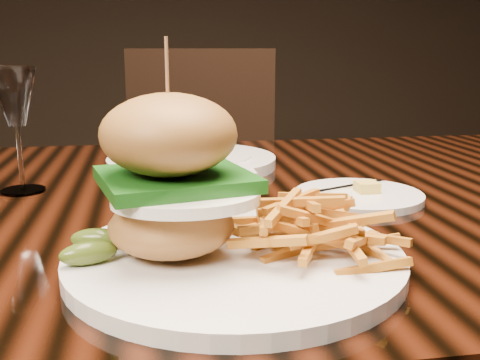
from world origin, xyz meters
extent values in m
cube|color=black|center=(0.00, 0.00, 0.73)|extent=(1.60, 0.90, 0.04)
cylinder|color=silver|center=(-0.04, -0.27, 0.76)|extent=(0.31, 0.31, 0.01)
ellipsoid|color=olive|center=(-0.10, -0.27, 0.79)|extent=(0.11, 0.11, 0.05)
ellipsoid|color=white|center=(-0.09, -0.28, 0.82)|extent=(0.13, 0.10, 0.01)
ellipsoid|color=orange|center=(-0.06, -0.29, 0.83)|extent=(0.03, 0.03, 0.01)
cube|color=#1D6218|center=(-0.10, -0.27, 0.83)|extent=(0.15, 0.15, 0.01)
ellipsoid|color=brown|center=(-0.10, -0.27, 0.88)|extent=(0.12, 0.12, 0.07)
cylinder|color=#966A46|center=(-0.10, -0.27, 0.91)|extent=(0.00, 0.00, 0.09)
ellipsoid|color=#314713|center=(-0.17, -0.28, 0.78)|extent=(0.05, 0.03, 0.02)
ellipsoid|color=#314713|center=(-0.17, -0.25, 0.78)|extent=(0.05, 0.03, 0.02)
cylinder|color=silver|center=(0.16, -0.06, 0.76)|extent=(0.17, 0.17, 0.01)
cube|color=gold|center=(0.17, -0.06, 0.77)|extent=(0.03, 0.03, 0.01)
cube|color=silver|center=(0.15, -0.04, 0.76)|extent=(0.14, 0.07, 0.00)
cube|color=silver|center=(-0.01, 0.01, 0.77)|extent=(0.08, 0.08, 0.03)
cylinder|color=white|center=(-0.30, 0.06, 0.75)|extent=(0.06, 0.06, 0.00)
cylinder|color=white|center=(-0.30, 0.06, 0.80)|extent=(0.01, 0.01, 0.09)
cone|color=white|center=(-0.30, 0.06, 0.89)|extent=(0.06, 0.06, 0.08)
cylinder|color=silver|center=(-0.05, 0.19, 0.76)|extent=(0.29, 0.29, 0.02)
cylinder|color=silver|center=(-0.05, 0.19, 0.76)|extent=(0.21, 0.21, 0.02)
ellipsoid|color=black|center=(-0.05, 0.19, 0.80)|extent=(0.11, 0.09, 0.06)
ellipsoid|color=#1D6218|center=(-0.04, 0.18, 0.84)|extent=(0.04, 0.03, 0.02)
cube|color=black|center=(0.01, 0.80, 0.45)|extent=(0.53, 0.53, 0.06)
cube|color=black|center=(0.05, 1.01, 0.70)|extent=(0.46, 0.13, 0.50)
cylinder|color=black|center=(-0.20, 0.65, 0.23)|extent=(0.04, 0.04, 0.45)
cylinder|color=black|center=(0.17, 0.58, 0.23)|extent=(0.04, 0.04, 0.45)
cylinder|color=black|center=(-0.14, 1.02, 0.23)|extent=(0.04, 0.04, 0.45)
cylinder|color=black|center=(0.23, 0.95, 0.23)|extent=(0.04, 0.04, 0.45)
camera|label=1|loc=(-0.12, -0.76, 0.95)|focal=42.00mm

